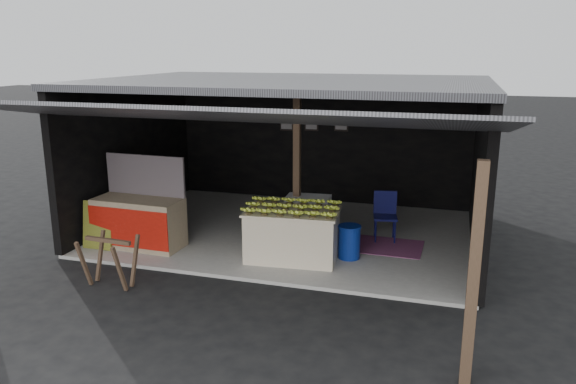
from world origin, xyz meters
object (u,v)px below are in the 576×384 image
(water_barrel, at_px, (349,243))
(sawhorse, at_px, (109,257))
(neighbor_stall, at_px, (139,220))
(plastic_chair, at_px, (385,211))
(banana_table, at_px, (292,235))
(white_crate, at_px, (308,220))

(water_barrel, bearing_deg, sawhorse, -147.42)
(neighbor_stall, distance_m, plastic_chair, 4.55)
(banana_table, bearing_deg, water_barrel, 14.16)
(white_crate, bearing_deg, plastic_chair, 21.72)
(banana_table, distance_m, water_barrel, 0.99)
(sawhorse, bearing_deg, white_crate, 50.73)
(banana_table, xyz_separation_m, white_crate, (0.05, 0.86, 0.01))
(water_barrel, bearing_deg, white_crate, 148.63)
(white_crate, xyz_separation_m, water_barrel, (0.88, -0.54, -0.17))
(white_crate, relative_size, sawhorse, 1.12)
(neighbor_stall, relative_size, water_barrel, 2.97)
(sawhorse, bearing_deg, plastic_chair, 44.53)
(sawhorse, relative_size, water_barrel, 1.44)
(banana_table, height_order, water_barrel, banana_table)
(white_crate, xyz_separation_m, plastic_chair, (1.33, 0.65, 0.10))
(sawhorse, xyz_separation_m, water_barrel, (3.32, 2.12, -0.16))
(banana_table, distance_m, neighbor_stall, 2.85)
(neighbor_stall, bearing_deg, sawhorse, -72.53)
(banana_table, height_order, plastic_chair, plastic_chair)
(white_crate, xyz_separation_m, sawhorse, (-2.44, -2.66, -0.01))
(white_crate, bearing_deg, water_barrel, -35.75)
(banana_table, distance_m, white_crate, 0.86)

